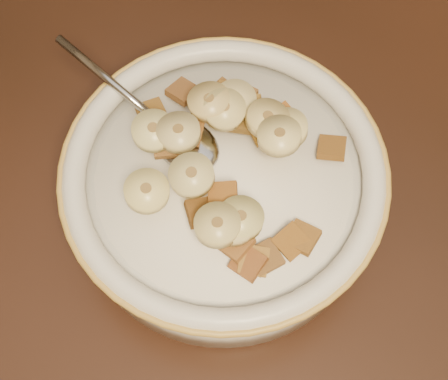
% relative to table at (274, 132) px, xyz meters
% --- Properties ---
extents(floor, '(4.00, 4.50, 0.10)m').
position_rel_table_xyz_m(floor, '(0.00, 0.00, -0.78)').
color(floor, '#422816').
rests_on(floor, ground).
extents(table, '(1.41, 0.92, 0.04)m').
position_rel_table_xyz_m(table, '(0.00, 0.00, 0.00)').
color(table, black).
rests_on(table, floor).
extents(cereal_bowl, '(0.23, 0.23, 0.05)m').
position_rel_table_xyz_m(cereal_bowl, '(-0.00, -0.09, 0.05)').
color(cereal_bowl, silver).
rests_on(cereal_bowl, table).
extents(milk, '(0.19, 0.19, 0.00)m').
position_rel_table_xyz_m(milk, '(-0.00, -0.09, 0.07)').
color(milk, white).
rests_on(milk, cereal_bowl).
extents(spoon, '(0.06, 0.05, 0.01)m').
position_rel_table_xyz_m(spoon, '(-0.04, -0.08, 0.08)').
color(spoon, '#9A9A9A').
rests_on(spoon, cereal_bowl).
extents(cereal_square_0, '(0.03, 0.03, 0.01)m').
position_rel_table_xyz_m(cereal_square_0, '(0.02, -0.03, 0.08)').
color(cereal_square_0, brown).
rests_on(cereal_square_0, milk).
extents(cereal_square_1, '(0.03, 0.03, 0.01)m').
position_rel_table_xyz_m(cereal_square_1, '(-0.05, -0.10, 0.09)').
color(cereal_square_1, olive).
rests_on(cereal_square_1, milk).
extents(cereal_square_2, '(0.02, 0.02, 0.01)m').
position_rel_table_xyz_m(cereal_square_2, '(0.05, -0.15, 0.08)').
color(cereal_square_2, brown).
rests_on(cereal_square_2, milk).
extents(cereal_square_3, '(0.02, 0.02, 0.01)m').
position_rel_table_xyz_m(cereal_square_3, '(-0.02, -0.03, 0.08)').
color(cereal_square_3, brown).
rests_on(cereal_square_3, milk).
extents(cereal_square_4, '(0.02, 0.02, 0.01)m').
position_rel_table_xyz_m(cereal_square_4, '(-0.01, -0.05, 0.09)').
color(cereal_square_4, brown).
rests_on(cereal_square_4, milk).
extents(cereal_square_5, '(0.03, 0.03, 0.01)m').
position_rel_table_xyz_m(cereal_square_5, '(0.01, -0.11, 0.09)').
color(cereal_square_5, brown).
rests_on(cereal_square_5, milk).
extents(cereal_square_6, '(0.03, 0.03, 0.01)m').
position_rel_table_xyz_m(cereal_square_6, '(0.05, -0.14, 0.08)').
color(cereal_square_6, olive).
rests_on(cereal_square_6, milk).
extents(cereal_square_7, '(0.03, 0.02, 0.01)m').
position_rel_table_xyz_m(cereal_square_7, '(-0.03, -0.03, 0.09)').
color(cereal_square_7, '#9B6A22').
rests_on(cereal_square_7, milk).
extents(cereal_square_8, '(0.02, 0.02, 0.01)m').
position_rel_table_xyz_m(cereal_square_8, '(0.07, -0.11, 0.08)').
color(cereal_square_8, '#90551C').
rests_on(cereal_square_8, milk).
extents(cereal_square_9, '(0.03, 0.03, 0.01)m').
position_rel_table_xyz_m(cereal_square_9, '(0.05, -0.14, 0.08)').
color(cereal_square_9, brown).
rests_on(cereal_square_9, milk).
extents(cereal_square_10, '(0.02, 0.02, 0.01)m').
position_rel_table_xyz_m(cereal_square_10, '(0.03, -0.14, 0.09)').
color(cereal_square_10, brown).
rests_on(cereal_square_10, milk).
extents(cereal_square_11, '(0.03, 0.03, 0.01)m').
position_rel_table_xyz_m(cereal_square_11, '(-0.04, -0.08, 0.09)').
color(cereal_square_11, brown).
rests_on(cereal_square_11, milk).
extents(cereal_square_12, '(0.03, 0.03, 0.01)m').
position_rel_table_xyz_m(cereal_square_12, '(0.06, -0.04, 0.08)').
color(cereal_square_12, brown).
rests_on(cereal_square_12, milk).
extents(cereal_square_13, '(0.03, 0.02, 0.01)m').
position_rel_table_xyz_m(cereal_square_13, '(-0.03, -0.03, 0.08)').
color(cereal_square_13, brown).
rests_on(cereal_square_13, milk).
extents(cereal_square_14, '(0.02, 0.02, 0.01)m').
position_rel_table_xyz_m(cereal_square_14, '(-0.06, -0.05, 0.08)').
color(cereal_square_14, brown).
rests_on(cereal_square_14, milk).
extents(cereal_square_15, '(0.03, 0.03, 0.01)m').
position_rel_table_xyz_m(cereal_square_15, '(-0.01, -0.04, 0.09)').
color(cereal_square_15, brown).
rests_on(cereal_square_15, milk).
extents(cereal_square_16, '(0.03, 0.03, 0.01)m').
position_rel_table_xyz_m(cereal_square_16, '(0.01, -0.05, 0.09)').
color(cereal_square_16, '#96681D').
rests_on(cereal_square_16, milk).
extents(cereal_square_17, '(0.03, 0.03, 0.01)m').
position_rel_table_xyz_m(cereal_square_17, '(-0.07, -0.07, 0.08)').
color(cereal_square_17, brown).
rests_on(cereal_square_17, milk).
extents(cereal_square_18, '(0.03, 0.03, 0.01)m').
position_rel_table_xyz_m(cereal_square_18, '(0.06, -0.12, 0.08)').
color(cereal_square_18, brown).
rests_on(cereal_square_18, milk).
extents(cereal_square_19, '(0.03, 0.03, 0.01)m').
position_rel_table_xyz_m(cereal_square_19, '(0.00, -0.13, 0.09)').
color(cereal_square_19, brown).
rests_on(cereal_square_19, milk).
extents(banana_slice_0, '(0.04, 0.04, 0.02)m').
position_rel_table_xyz_m(banana_slice_0, '(-0.02, -0.04, 0.10)').
color(banana_slice_0, '#D3BA7D').
rests_on(banana_slice_0, milk).
extents(banana_slice_1, '(0.04, 0.04, 0.01)m').
position_rel_table_xyz_m(banana_slice_1, '(-0.04, -0.09, 0.10)').
color(banana_slice_1, '#CFBF74').
rests_on(banana_slice_1, milk).
extents(banana_slice_2, '(0.04, 0.04, 0.01)m').
position_rel_table_xyz_m(banana_slice_2, '(-0.04, -0.14, 0.10)').
color(banana_slice_2, '#E9CD79').
rests_on(banana_slice_2, milk).
extents(banana_slice_3, '(0.04, 0.04, 0.01)m').
position_rel_table_xyz_m(banana_slice_3, '(0.03, -0.13, 0.10)').
color(banana_slice_3, '#E3D87F').
rests_on(banana_slice_3, milk).
extents(banana_slice_4, '(0.04, 0.04, 0.02)m').
position_rel_table_xyz_m(banana_slice_4, '(0.01, -0.05, 0.10)').
color(banana_slice_4, '#EDD574').
rests_on(banana_slice_4, milk).
extents(banana_slice_5, '(0.04, 0.04, 0.01)m').
position_rel_table_xyz_m(banana_slice_5, '(0.02, -0.14, 0.10)').
color(banana_slice_5, '#E0CB7B').
rests_on(banana_slice_5, milk).
extents(banana_slice_6, '(0.04, 0.04, 0.01)m').
position_rel_table_xyz_m(banana_slice_6, '(0.03, -0.13, 0.10)').
color(banana_slice_6, '#E0CC86').
rests_on(banana_slice_6, milk).
extents(banana_slice_7, '(0.04, 0.04, 0.02)m').
position_rel_table_xyz_m(banana_slice_7, '(-0.03, -0.06, 0.10)').
color(banana_slice_7, '#D6B570').
rests_on(banana_slice_7, milk).
extents(banana_slice_8, '(0.04, 0.04, 0.02)m').
position_rel_table_xyz_m(banana_slice_8, '(0.02, -0.06, 0.10)').
color(banana_slice_8, tan).
rests_on(banana_slice_8, milk).
extents(banana_slice_9, '(0.04, 0.04, 0.01)m').
position_rel_table_xyz_m(banana_slice_9, '(0.02, -0.05, 0.10)').
color(banana_slice_9, '#FBDC81').
rests_on(banana_slice_9, milk).
extents(banana_slice_10, '(0.03, 0.03, 0.01)m').
position_rel_table_xyz_m(banana_slice_10, '(-0.01, -0.12, 0.11)').
color(banana_slice_10, '#C7BE85').
rests_on(banana_slice_10, milk).
extents(banana_slice_11, '(0.03, 0.03, 0.01)m').
position_rel_table_xyz_m(banana_slice_11, '(-0.06, -0.10, 0.10)').
color(banana_slice_11, '#F0DF82').
rests_on(banana_slice_11, milk).
extents(banana_slice_12, '(0.03, 0.03, 0.02)m').
position_rel_table_xyz_m(banana_slice_12, '(-0.02, -0.06, 0.10)').
color(banana_slice_12, '#ECCC77').
rests_on(banana_slice_12, milk).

